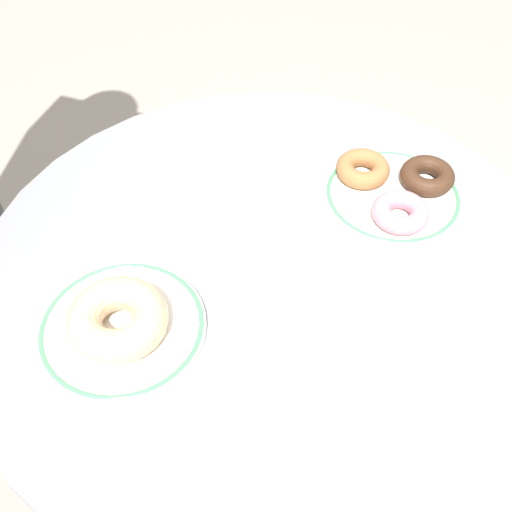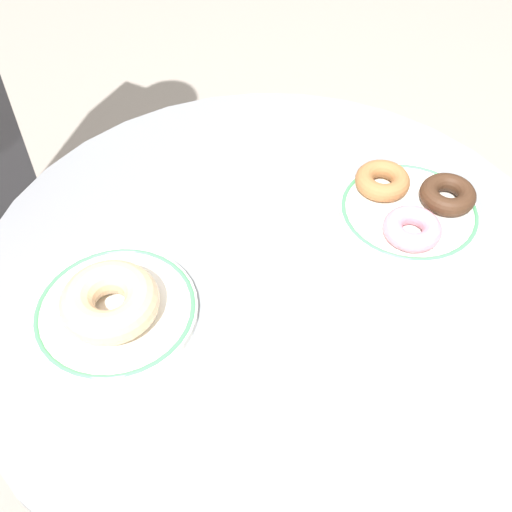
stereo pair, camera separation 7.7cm
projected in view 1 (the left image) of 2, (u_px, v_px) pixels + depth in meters
ground_plane at (267, 480)px, 1.34m from camera, size 7.00×7.00×0.02m
cafe_table at (272, 345)px, 0.94m from camera, size 0.78×0.78×0.71m
plate_left at (123, 328)px, 0.73m from camera, size 0.20×0.20×0.01m
plate_right at (392, 196)px, 0.88m from camera, size 0.19×0.19×0.01m
donut_glazed at (117, 319)px, 0.71m from camera, size 0.16×0.16×0.04m
donut_chocolate at (427, 176)px, 0.88m from camera, size 0.10×0.10×0.03m
donut_cinnamon at (363, 169)px, 0.89m from camera, size 0.11×0.11×0.03m
donut_pink_frosted at (402, 214)px, 0.83m from camera, size 0.11×0.11×0.03m
paper_napkin at (339, 370)px, 0.70m from camera, size 0.17×0.15×0.01m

